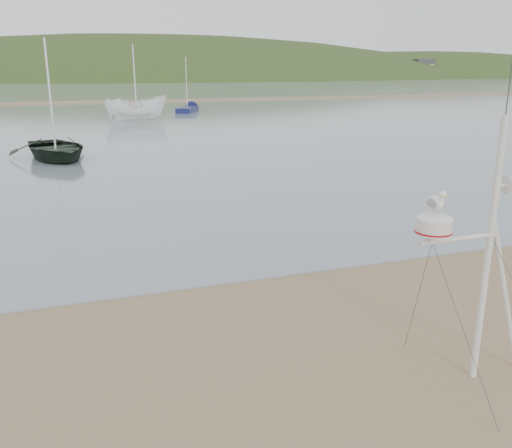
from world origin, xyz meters
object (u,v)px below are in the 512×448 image
object	(u,v)px
mast_rig	(481,309)
sailboat_blue_far	(190,108)
boat_white	(135,89)
boat_dark	(51,105)

from	to	relation	value
mast_rig	sailboat_blue_far	world-z (taller)	sailboat_blue_far
mast_rig	boat_white	size ratio (longest dim) A/B	0.88
mast_rig	sailboat_blue_far	xyz separation A→B (m)	(7.57, 52.03, -0.83)
mast_rig	sailboat_blue_far	size ratio (longest dim) A/B	0.79
mast_rig	boat_white	distance (m)	42.75
boat_dark	sailboat_blue_far	xyz separation A→B (m)	(13.44, 28.88, -2.40)
mast_rig	boat_white	bearing A→B (deg)	89.04
mast_rig	boat_dark	distance (m)	23.94
boat_dark	sailboat_blue_far	world-z (taller)	sailboat_blue_far
boat_white	boat_dark	bearing A→B (deg)	159.09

